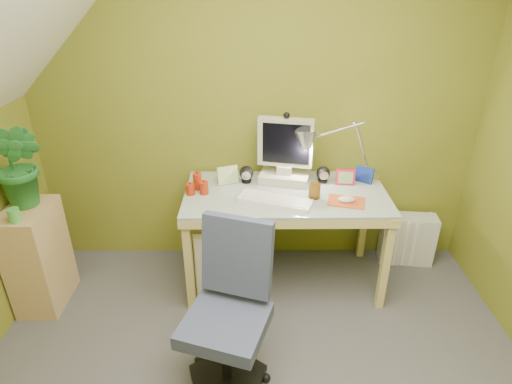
{
  "coord_description": "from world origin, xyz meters",
  "views": [
    {
      "loc": [
        -0.01,
        -1.34,
        2.05
      ],
      "look_at": [
        0.0,
        1.0,
        0.85
      ],
      "focal_mm": 30.0,
      "sensor_mm": 36.0,
      "label": 1
    }
  ],
  "objects_px": {
    "desk_lamp": "(352,137)",
    "potted_plant": "(20,165)",
    "side_ledge": "(38,257)",
    "task_chair": "(225,324)",
    "radiator": "(407,239)",
    "monitor": "(286,143)",
    "desk": "(284,238)"
  },
  "relations": [
    {
      "from": "desk_lamp",
      "to": "potted_plant",
      "type": "bearing_deg",
      "value": -172.6
    },
    {
      "from": "side_ledge",
      "to": "task_chair",
      "type": "distance_m",
      "value": 1.46
    },
    {
      "from": "potted_plant",
      "to": "task_chair",
      "type": "distance_m",
      "value": 1.58
    },
    {
      "from": "radiator",
      "to": "desk_lamp",
      "type": "bearing_deg",
      "value": -168.71
    },
    {
      "from": "side_ledge",
      "to": "task_chair",
      "type": "relative_size",
      "value": 0.85
    },
    {
      "from": "monitor",
      "to": "side_ledge",
      "type": "distance_m",
      "value": 1.82
    },
    {
      "from": "monitor",
      "to": "radiator",
      "type": "relative_size",
      "value": 1.41
    },
    {
      "from": "desk",
      "to": "monitor",
      "type": "xyz_separation_m",
      "value": [
        0.0,
        0.18,
        0.65
      ]
    },
    {
      "from": "desk",
      "to": "side_ledge",
      "type": "bearing_deg",
      "value": -172.34
    },
    {
      "from": "monitor",
      "to": "potted_plant",
      "type": "distance_m",
      "value": 1.68
    },
    {
      "from": "radiator",
      "to": "task_chair",
      "type": "bearing_deg",
      "value": -133.82
    },
    {
      "from": "desk",
      "to": "side_ledge",
      "type": "relative_size",
      "value": 1.87
    },
    {
      "from": "desk_lamp",
      "to": "potted_plant",
      "type": "xyz_separation_m",
      "value": [
        -2.09,
        -0.36,
        -0.05
      ]
    },
    {
      "from": "desk",
      "to": "task_chair",
      "type": "xyz_separation_m",
      "value": [
        -0.37,
        -0.91,
        0.06
      ]
    },
    {
      "from": "monitor",
      "to": "task_chair",
      "type": "xyz_separation_m",
      "value": [
        -0.37,
        -1.09,
        -0.59
      ]
    },
    {
      "from": "side_ledge",
      "to": "desk",
      "type": "bearing_deg",
      "value": 7.96
    },
    {
      "from": "side_ledge",
      "to": "radiator",
      "type": "distance_m",
      "value": 2.68
    },
    {
      "from": "side_ledge",
      "to": "potted_plant",
      "type": "distance_m",
      "value": 0.65
    },
    {
      "from": "potted_plant",
      "to": "side_ledge",
      "type": "bearing_deg",
      "value": -104.69
    },
    {
      "from": "side_ledge",
      "to": "task_chair",
      "type": "height_order",
      "value": "task_chair"
    },
    {
      "from": "monitor",
      "to": "side_ledge",
      "type": "xyz_separation_m",
      "value": [
        -1.65,
        -0.41,
        -0.65
      ]
    },
    {
      "from": "monitor",
      "to": "radiator",
      "type": "distance_m",
      "value": 1.27
    },
    {
      "from": "monitor",
      "to": "potted_plant",
      "type": "relative_size",
      "value": 1.02
    },
    {
      "from": "monitor",
      "to": "potted_plant",
      "type": "xyz_separation_m",
      "value": [
        -1.64,
        -0.36,
        -0.01
      ]
    },
    {
      "from": "monitor",
      "to": "desk",
      "type": "bearing_deg",
      "value": -77.93
    },
    {
      "from": "desk",
      "to": "desk_lamp",
      "type": "height_order",
      "value": "desk_lamp"
    },
    {
      "from": "desk_lamp",
      "to": "task_chair",
      "type": "distance_m",
      "value": 1.5
    },
    {
      "from": "radiator",
      "to": "desk",
      "type": "bearing_deg",
      "value": -160.89
    },
    {
      "from": "potted_plant",
      "to": "task_chair",
      "type": "xyz_separation_m",
      "value": [
        1.27,
        -0.73,
        -0.58
      ]
    },
    {
      "from": "desk_lamp",
      "to": "task_chair",
      "type": "xyz_separation_m",
      "value": [
        -0.82,
        -1.09,
        -0.63
      ]
    },
    {
      "from": "desk",
      "to": "radiator",
      "type": "xyz_separation_m",
      "value": [
        0.98,
        0.23,
        -0.16
      ]
    },
    {
      "from": "radiator",
      "to": "side_ledge",
      "type": "bearing_deg",
      "value": -164.17
    }
  ]
}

